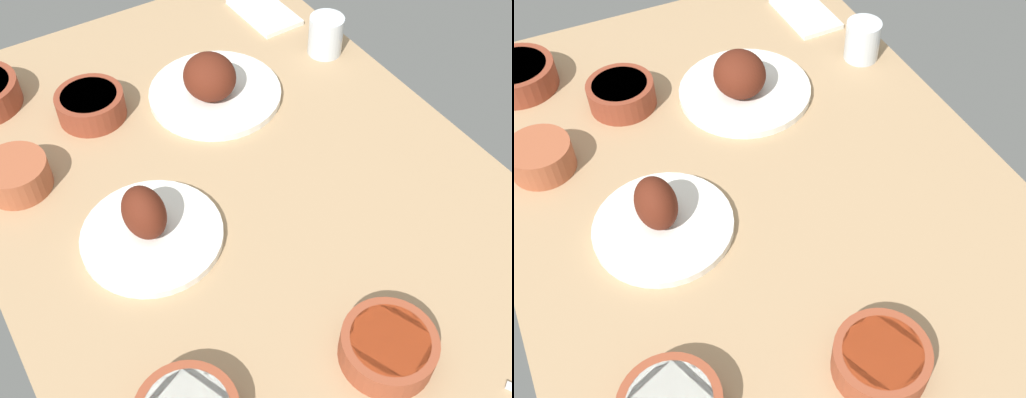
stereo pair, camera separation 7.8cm
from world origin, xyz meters
TOP-DOWN VIEW (x-y plane):
  - dining_table at (0.00, 0.00)cm, footprint 140.00×90.00cm
  - plate_near_viewer at (-3.60, -18.83)cm, footprint 24.21×24.21cm
  - plate_center_main at (-29.91, 8.04)cm, footprint 27.49×27.49cm
  - bowl_sauce at (34.71, 0.95)cm, footprint 14.08×14.08cm
  - bowl_potatoes at (-26.77, -34.04)cm, footprint 11.95×11.95cm
  - bowl_onions at (-37.94, -15.31)cm, footprint 13.57×13.57cm
  - water_tumbler at (-30.80, 37.11)cm, footprint 7.61×7.61cm
  - folded_napkin at (-50.69, 33.64)cm, footprint 18.26×11.08cm

SIDE VIEW (x-z plane):
  - dining_table at x=0.00cm, z-range 0.00..4.00cm
  - folded_napkin at x=-50.69cm, z-range 4.00..5.20cm
  - plate_near_viewer at x=-3.60cm, z-range 1.54..12.03cm
  - bowl_sauce at x=34.71cm, z-range 4.24..9.34cm
  - bowl_onions at x=-37.94cm, z-range 4.24..9.70cm
  - bowl_potatoes at x=-26.77cm, z-range 4.25..10.03cm
  - plate_center_main at x=-29.91cm, z-range 1.94..12.66cm
  - water_tumbler at x=-30.80cm, z-range 4.00..12.74cm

